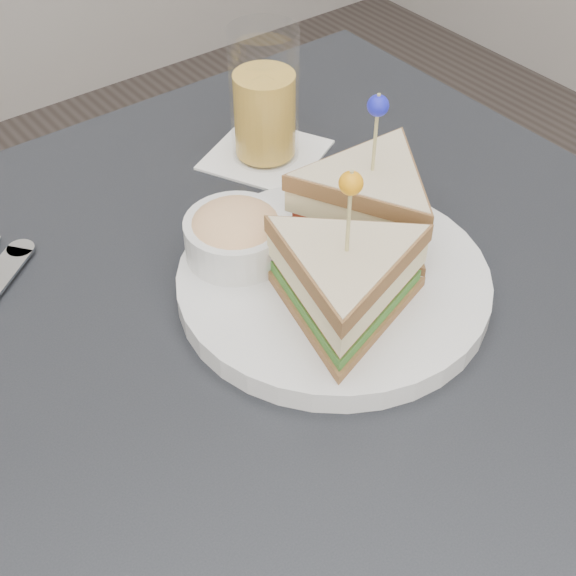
{
  "coord_description": "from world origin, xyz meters",
  "views": [
    {
      "loc": [
        -0.26,
        -0.34,
        1.21
      ],
      "look_at": [
        0.01,
        0.01,
        0.8
      ],
      "focal_mm": 50.0,
      "sensor_mm": 36.0,
      "label": 1
    }
  ],
  "objects": [
    {
      "name": "table",
      "position": [
        0.0,
        0.0,
        0.67
      ],
      "size": [
        0.8,
        0.8,
        0.75
      ],
      "color": "black",
      "rests_on": "ground"
    },
    {
      "name": "plate_meal",
      "position": [
        0.08,
        0.03,
        0.79
      ],
      "size": [
        0.32,
        0.31,
        0.15
      ],
      "rotation": [
        0.0,
        0.0,
        -0.22
      ],
      "color": "silver",
      "rests_on": "table"
    },
    {
      "name": "drink_set",
      "position": [
        0.15,
        0.23,
        0.81
      ],
      "size": [
        0.14,
        0.14,
        0.14
      ],
      "rotation": [
        0.0,
        0.0,
        0.47
      ],
      "color": "white",
      "rests_on": "table"
    }
  ]
}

